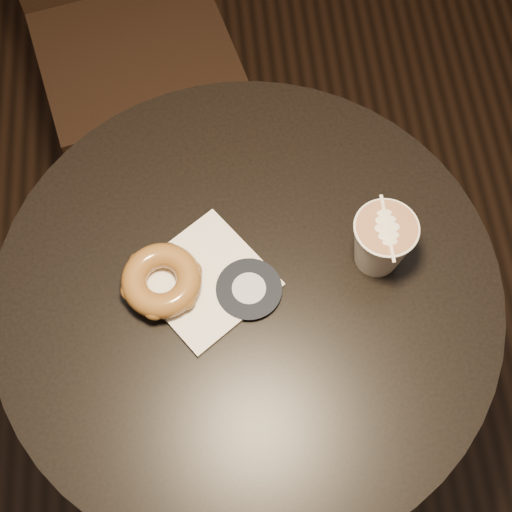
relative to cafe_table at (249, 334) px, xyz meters
name	(u,v)px	position (x,y,z in m)	size (l,w,h in m)	color
cafe_table	(249,334)	(0.00, 0.00, 0.00)	(0.70, 0.70, 0.75)	black
pastry_bag	(206,280)	(-0.06, 0.01, 0.20)	(0.15, 0.15, 0.01)	white
doughnut	(162,280)	(-0.11, 0.01, 0.22)	(0.11, 0.11, 0.03)	brown
latte_cup	(381,243)	(0.18, 0.03, 0.25)	(0.09, 0.09, 0.09)	white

